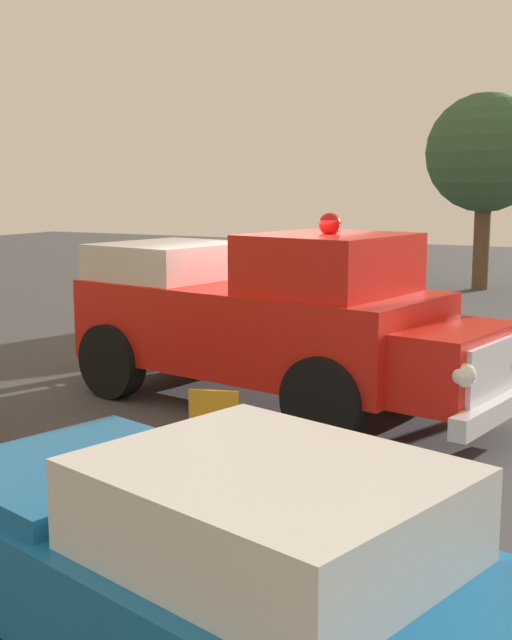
{
  "coord_description": "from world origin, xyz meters",
  "views": [
    {
      "loc": [
        -5.05,
        9.89,
        2.94
      ],
      "look_at": [
        -0.0,
        0.21,
        1.14
      ],
      "focal_mm": 46.39,
      "sensor_mm": 36.0,
      "label": 1
    }
  ],
  "objects_px": {
    "lawn_chair_near_truck": "(161,328)",
    "vintage_fire_truck": "(270,317)",
    "lawn_chair_by_car": "(211,438)",
    "spectator_seated": "(166,322)",
    "classic_hot_rod": "(227,568)",
    "oak_tree_right": "(485,154)",
    "lawn_chair_spare": "(324,321)"
  },
  "relations": [
    {
      "from": "spectator_seated",
      "to": "oak_tree_right",
      "type": "distance_m",
      "value": 12.87
    },
    {
      "from": "lawn_chair_near_truck",
      "to": "oak_tree_right",
      "type": "height_order",
      "value": "oak_tree_right"
    },
    {
      "from": "vintage_fire_truck",
      "to": "lawn_chair_by_car",
      "type": "relative_size",
      "value": 6.12
    },
    {
      "from": "oak_tree_right",
      "to": "lawn_chair_by_car",
      "type": "bearing_deg",
      "value": 94.28
    },
    {
      "from": "spectator_seated",
      "to": "oak_tree_right",
      "type": "xyz_separation_m",
      "value": [
        -2.38,
        -12.27,
        3.04
      ]
    },
    {
      "from": "vintage_fire_truck",
      "to": "oak_tree_right",
      "type": "bearing_deg",
      "value": -88.86
    },
    {
      "from": "classic_hot_rod",
      "to": "lawn_chair_spare",
      "type": "relative_size",
      "value": 4.6
    },
    {
      "from": "lawn_chair_near_truck",
      "to": "oak_tree_right",
      "type": "relative_size",
      "value": 0.19
    },
    {
      "from": "lawn_chair_by_car",
      "to": "classic_hot_rod",
      "type": "bearing_deg",
      "value": 122.37
    },
    {
      "from": "lawn_chair_near_truck",
      "to": "oak_tree_right",
      "type": "xyz_separation_m",
      "value": [
        -2.5,
        -12.22,
        3.15
      ]
    },
    {
      "from": "lawn_chair_by_car",
      "to": "lawn_chair_spare",
      "type": "xyz_separation_m",
      "value": [
        1.65,
        -6.64,
        0.0
      ]
    },
    {
      "from": "lawn_chair_near_truck",
      "to": "lawn_chair_by_car",
      "type": "height_order",
      "value": "same"
    },
    {
      "from": "lawn_chair_near_truck",
      "to": "spectator_seated",
      "type": "bearing_deg",
      "value": 155.26
    },
    {
      "from": "classic_hot_rod",
      "to": "oak_tree_right",
      "type": "relative_size",
      "value": 0.87
    },
    {
      "from": "lawn_chair_near_truck",
      "to": "vintage_fire_truck",
      "type": "bearing_deg",
      "value": 150.89
    },
    {
      "from": "lawn_chair_by_car",
      "to": "spectator_seated",
      "type": "xyz_separation_m",
      "value": [
        3.65,
        -4.72,
        0.11
      ]
    },
    {
      "from": "lawn_chair_by_car",
      "to": "vintage_fire_truck",
      "type": "bearing_deg",
      "value": -72.83
    },
    {
      "from": "vintage_fire_truck",
      "to": "lawn_chair_by_car",
      "type": "bearing_deg",
      "value": 107.17
    },
    {
      "from": "classic_hot_rod",
      "to": "oak_tree_right",
      "type": "height_order",
      "value": "oak_tree_right"
    },
    {
      "from": "lawn_chair_by_car",
      "to": "lawn_chair_spare",
      "type": "height_order",
      "value": "same"
    },
    {
      "from": "lawn_chair_by_car",
      "to": "oak_tree_right",
      "type": "xyz_separation_m",
      "value": [
        1.27,
        -16.99,
        3.15
      ]
    },
    {
      "from": "vintage_fire_truck",
      "to": "lawn_chair_spare",
      "type": "xyz_separation_m",
      "value": [
        0.65,
        -3.41,
        -0.61
      ]
    },
    {
      "from": "vintage_fire_truck",
      "to": "classic_hot_rod",
      "type": "relative_size",
      "value": 1.33
    },
    {
      "from": "lawn_chair_near_truck",
      "to": "spectator_seated",
      "type": "height_order",
      "value": "spectator_seated"
    },
    {
      "from": "classic_hot_rod",
      "to": "spectator_seated",
      "type": "bearing_deg",
      "value": -54.04
    },
    {
      "from": "lawn_chair_spare",
      "to": "spectator_seated",
      "type": "distance_m",
      "value": 2.78
    },
    {
      "from": "classic_hot_rod",
      "to": "oak_tree_right",
      "type": "bearing_deg",
      "value": -81.64
    },
    {
      "from": "lawn_chair_spare",
      "to": "oak_tree_right",
      "type": "relative_size",
      "value": 0.19
    },
    {
      "from": "vintage_fire_truck",
      "to": "spectator_seated",
      "type": "xyz_separation_m",
      "value": [
        2.65,
        -1.49,
        -0.5
      ]
    },
    {
      "from": "spectator_seated",
      "to": "lawn_chair_spare",
      "type": "bearing_deg",
      "value": -136.1
    },
    {
      "from": "lawn_chair_by_car",
      "to": "oak_tree_right",
      "type": "distance_m",
      "value": 17.32
    },
    {
      "from": "classic_hot_rod",
      "to": "oak_tree_right",
      "type": "xyz_separation_m",
      "value": [
        2.87,
        -19.5,
        2.99
      ]
    }
  ]
}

